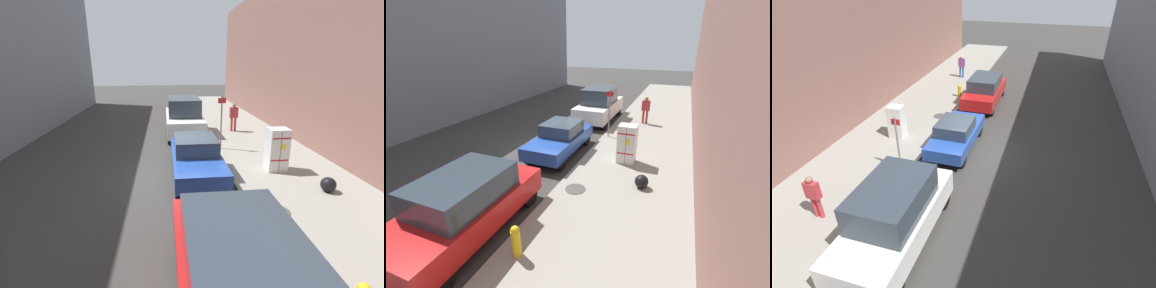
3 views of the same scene
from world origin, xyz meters
The scene contains 13 objects.
ground_plane centered at (0.00, 0.00, 0.00)m, with size 80.00×80.00×0.00m, color #383533.
sidewalk_slab centered at (-4.19, 0.00, 0.06)m, with size 4.50×44.00×0.12m, color gray.
building_facade_near centered at (-7.47, 0.00, 4.46)m, with size 2.05×39.60×8.91m, color #7F564C.
discarded_refrigerator centered at (-3.80, 0.19, 0.93)m, with size 0.74×0.62×1.62m.
manhole_cover centered at (-2.65, 3.02, 0.13)m, with size 0.70×0.70×0.02m, color #47443F.
street_sign_post centered at (-2.25, -2.54, 1.51)m, with size 0.36×0.07×2.48m.
fire_hydrant centered at (-2.49, 6.24, 0.55)m, with size 0.22×0.22×0.84m.
trash_bag centered at (-4.73, 2.05, 0.36)m, with size 0.47×0.47×0.47m, color black.
pedestrian_walking_far centered at (-3.69, -5.67, 1.07)m, with size 0.48×0.22×1.65m.
pedestrian_standing_near centered at (-3.57, 10.22, 1.09)m, with size 0.48×0.22×1.67m.
parked_van_white centered at (-0.73, -5.70, 1.06)m, with size 1.99×4.84×2.14m.
parked_hatchback_blue centered at (-0.73, 0.17, 0.75)m, with size 1.71×4.16×1.46m.
parked_suv_red centered at (-0.73, 5.91, 0.89)m, with size 1.91×4.54×1.74m.
Camera 3 is at (3.15, -11.49, 7.35)m, focal length 28.00 mm.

